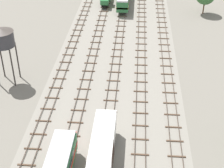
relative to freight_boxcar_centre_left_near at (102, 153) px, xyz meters
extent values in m
plane|color=slate|center=(-0.01, 30.05, -2.45)|extent=(480.00, 480.00, 0.00)
cube|color=gray|center=(-0.01, 30.05, -2.45)|extent=(23.32, 176.00, 0.01)
cube|color=#47382D|center=(-10.39, 31.05, -2.24)|extent=(0.07, 126.00, 0.15)
cube|color=#47382D|center=(-8.95, 31.05, -2.24)|extent=(0.07, 126.00, 0.15)
cube|color=brown|center=(-9.67, -0.45, -2.38)|extent=(2.40, 0.22, 0.14)
cube|color=brown|center=(-9.67, 2.55, -2.38)|extent=(2.40, 0.22, 0.14)
cube|color=brown|center=(-9.67, 5.55, -2.38)|extent=(2.40, 0.22, 0.14)
cube|color=brown|center=(-9.67, 8.55, -2.38)|extent=(2.40, 0.22, 0.14)
cube|color=brown|center=(-9.67, 11.55, -2.38)|extent=(2.40, 0.22, 0.14)
cube|color=brown|center=(-9.67, 14.55, -2.38)|extent=(2.40, 0.22, 0.14)
cube|color=brown|center=(-9.67, 17.55, -2.38)|extent=(2.40, 0.22, 0.14)
cube|color=brown|center=(-9.67, 20.55, -2.38)|extent=(2.40, 0.22, 0.14)
cube|color=brown|center=(-9.67, 23.55, -2.38)|extent=(2.40, 0.22, 0.14)
cube|color=brown|center=(-9.67, 26.55, -2.38)|extent=(2.40, 0.22, 0.14)
cube|color=brown|center=(-9.67, 29.55, -2.38)|extent=(2.40, 0.22, 0.14)
cube|color=brown|center=(-9.67, 32.55, -2.38)|extent=(2.40, 0.22, 0.14)
cube|color=brown|center=(-9.67, 35.55, -2.38)|extent=(2.40, 0.22, 0.14)
cube|color=brown|center=(-9.67, 38.55, -2.38)|extent=(2.40, 0.22, 0.14)
cube|color=brown|center=(-9.67, 41.55, -2.38)|extent=(2.40, 0.22, 0.14)
cube|color=brown|center=(-9.67, 44.55, -2.38)|extent=(2.40, 0.22, 0.14)
cube|color=brown|center=(-9.67, 47.55, -2.38)|extent=(2.40, 0.22, 0.14)
cube|color=brown|center=(-9.67, 50.55, -2.38)|extent=(2.40, 0.22, 0.14)
cube|color=brown|center=(-9.67, 53.55, -2.38)|extent=(2.40, 0.22, 0.14)
cube|color=brown|center=(-9.67, 56.55, -2.38)|extent=(2.40, 0.22, 0.14)
cube|color=brown|center=(-9.67, 59.55, -2.38)|extent=(2.40, 0.22, 0.14)
cube|color=#47382D|center=(-5.56, 31.05, -2.24)|extent=(0.07, 126.00, 0.15)
cube|color=#47382D|center=(-4.12, 31.05, -2.24)|extent=(0.07, 126.00, 0.15)
cube|color=brown|center=(-4.84, -0.45, -2.38)|extent=(2.40, 0.22, 0.14)
cube|color=brown|center=(-4.84, 2.55, -2.38)|extent=(2.40, 0.22, 0.14)
cube|color=brown|center=(-4.84, 5.55, -2.38)|extent=(2.40, 0.22, 0.14)
cube|color=brown|center=(-4.84, 8.55, -2.38)|extent=(2.40, 0.22, 0.14)
cube|color=brown|center=(-4.84, 11.55, -2.38)|extent=(2.40, 0.22, 0.14)
cube|color=brown|center=(-4.84, 14.55, -2.38)|extent=(2.40, 0.22, 0.14)
cube|color=brown|center=(-4.84, 17.55, -2.38)|extent=(2.40, 0.22, 0.14)
cube|color=brown|center=(-4.84, 20.55, -2.38)|extent=(2.40, 0.22, 0.14)
cube|color=brown|center=(-4.84, 23.55, -2.38)|extent=(2.40, 0.22, 0.14)
cube|color=brown|center=(-4.84, 26.55, -2.38)|extent=(2.40, 0.22, 0.14)
cube|color=brown|center=(-4.84, 29.55, -2.38)|extent=(2.40, 0.22, 0.14)
cube|color=brown|center=(-4.84, 32.55, -2.38)|extent=(2.40, 0.22, 0.14)
cube|color=brown|center=(-4.84, 35.55, -2.38)|extent=(2.40, 0.22, 0.14)
cube|color=brown|center=(-4.84, 38.55, -2.38)|extent=(2.40, 0.22, 0.14)
cube|color=brown|center=(-4.84, 41.55, -2.38)|extent=(2.40, 0.22, 0.14)
cube|color=brown|center=(-4.84, 44.55, -2.38)|extent=(2.40, 0.22, 0.14)
cube|color=brown|center=(-4.84, 47.55, -2.38)|extent=(2.40, 0.22, 0.14)
cube|color=brown|center=(-4.84, 50.55, -2.38)|extent=(2.40, 0.22, 0.14)
cube|color=brown|center=(-4.84, 53.55, -2.38)|extent=(2.40, 0.22, 0.14)
cube|color=brown|center=(-4.84, 56.55, -2.38)|extent=(2.40, 0.22, 0.14)
cube|color=brown|center=(-4.84, 59.55, -2.38)|extent=(2.40, 0.22, 0.14)
cube|color=#47382D|center=(-0.72, 31.05, -2.24)|extent=(0.07, 126.00, 0.15)
cube|color=#47382D|center=(0.71, 31.05, -2.24)|extent=(0.07, 126.00, 0.15)
cube|color=brown|center=(-0.01, 2.55, -2.38)|extent=(2.40, 0.22, 0.14)
cube|color=brown|center=(-0.01, 5.55, -2.38)|extent=(2.40, 0.22, 0.14)
cube|color=brown|center=(-0.01, 8.55, -2.38)|extent=(2.40, 0.22, 0.14)
cube|color=brown|center=(-0.01, 11.55, -2.38)|extent=(2.40, 0.22, 0.14)
cube|color=brown|center=(-0.01, 14.55, -2.38)|extent=(2.40, 0.22, 0.14)
cube|color=brown|center=(-0.01, 17.55, -2.38)|extent=(2.40, 0.22, 0.14)
cube|color=brown|center=(-0.01, 20.55, -2.38)|extent=(2.40, 0.22, 0.14)
cube|color=brown|center=(-0.01, 23.55, -2.38)|extent=(2.40, 0.22, 0.14)
cube|color=brown|center=(-0.01, 26.55, -2.38)|extent=(2.40, 0.22, 0.14)
cube|color=brown|center=(-0.01, 29.55, -2.38)|extent=(2.40, 0.22, 0.14)
cube|color=brown|center=(-0.01, 32.55, -2.38)|extent=(2.40, 0.22, 0.14)
cube|color=brown|center=(-0.01, 35.55, -2.38)|extent=(2.40, 0.22, 0.14)
cube|color=brown|center=(-0.01, 38.55, -2.38)|extent=(2.40, 0.22, 0.14)
cube|color=brown|center=(-0.01, 41.55, -2.38)|extent=(2.40, 0.22, 0.14)
cube|color=brown|center=(-0.01, 44.55, -2.38)|extent=(2.40, 0.22, 0.14)
cube|color=brown|center=(-0.01, 47.55, -2.38)|extent=(2.40, 0.22, 0.14)
cube|color=brown|center=(-0.01, 50.55, -2.38)|extent=(2.40, 0.22, 0.14)
cube|color=brown|center=(-0.01, 53.55, -2.38)|extent=(2.40, 0.22, 0.14)
cube|color=brown|center=(-0.01, 56.55, -2.38)|extent=(2.40, 0.22, 0.14)
cube|color=brown|center=(-0.01, 59.55, -2.38)|extent=(2.40, 0.22, 0.14)
cube|color=brown|center=(-0.01, 62.55, -2.38)|extent=(2.40, 0.22, 0.14)
cube|color=#47382D|center=(4.11, 31.05, -2.24)|extent=(0.07, 126.00, 0.15)
cube|color=#47382D|center=(5.54, 31.05, -2.24)|extent=(0.07, 126.00, 0.15)
cube|color=brown|center=(4.82, 2.55, -2.38)|extent=(2.40, 0.22, 0.14)
cube|color=brown|center=(4.82, 5.55, -2.38)|extent=(2.40, 0.22, 0.14)
cube|color=brown|center=(4.82, 8.55, -2.38)|extent=(2.40, 0.22, 0.14)
cube|color=brown|center=(4.82, 11.55, -2.38)|extent=(2.40, 0.22, 0.14)
cube|color=brown|center=(4.82, 14.55, -2.38)|extent=(2.40, 0.22, 0.14)
cube|color=brown|center=(4.82, 17.55, -2.38)|extent=(2.40, 0.22, 0.14)
cube|color=brown|center=(4.82, 20.55, -2.38)|extent=(2.40, 0.22, 0.14)
cube|color=brown|center=(4.82, 23.55, -2.38)|extent=(2.40, 0.22, 0.14)
cube|color=brown|center=(4.82, 26.55, -2.38)|extent=(2.40, 0.22, 0.14)
cube|color=brown|center=(4.82, 29.55, -2.38)|extent=(2.40, 0.22, 0.14)
cube|color=brown|center=(4.82, 32.55, -2.38)|extent=(2.40, 0.22, 0.14)
cube|color=brown|center=(4.82, 35.55, -2.38)|extent=(2.40, 0.22, 0.14)
cube|color=brown|center=(4.82, 38.55, -2.38)|extent=(2.40, 0.22, 0.14)
cube|color=brown|center=(4.82, 41.55, -2.38)|extent=(2.40, 0.22, 0.14)
cube|color=brown|center=(4.82, 44.55, -2.38)|extent=(2.40, 0.22, 0.14)
cube|color=brown|center=(4.82, 47.55, -2.38)|extent=(2.40, 0.22, 0.14)
cube|color=brown|center=(4.82, 50.55, -2.38)|extent=(2.40, 0.22, 0.14)
cube|color=brown|center=(4.82, 53.55, -2.38)|extent=(2.40, 0.22, 0.14)
cube|color=brown|center=(4.82, 56.55, -2.38)|extent=(2.40, 0.22, 0.14)
cube|color=brown|center=(4.82, 59.55, -2.38)|extent=(2.40, 0.22, 0.14)
cube|color=brown|center=(4.82, 62.55, -2.38)|extent=(2.40, 0.22, 0.14)
cube|color=#47382D|center=(8.94, 31.05, -2.24)|extent=(0.07, 126.00, 0.15)
cube|color=#47382D|center=(10.37, 31.05, -2.24)|extent=(0.07, 126.00, 0.15)
cube|color=brown|center=(9.66, 2.55, -2.38)|extent=(2.40, 0.22, 0.14)
cube|color=brown|center=(9.66, 5.55, -2.38)|extent=(2.40, 0.22, 0.14)
cube|color=brown|center=(9.66, 8.55, -2.38)|extent=(2.40, 0.22, 0.14)
cube|color=brown|center=(9.66, 11.55, -2.38)|extent=(2.40, 0.22, 0.14)
cube|color=brown|center=(9.66, 14.55, -2.38)|extent=(2.40, 0.22, 0.14)
cube|color=brown|center=(9.66, 17.55, -2.38)|extent=(2.40, 0.22, 0.14)
cube|color=brown|center=(9.66, 20.55, -2.38)|extent=(2.40, 0.22, 0.14)
cube|color=brown|center=(9.66, 23.55, -2.38)|extent=(2.40, 0.22, 0.14)
cube|color=brown|center=(9.66, 26.55, -2.38)|extent=(2.40, 0.22, 0.14)
cube|color=brown|center=(9.66, 29.55, -2.38)|extent=(2.40, 0.22, 0.14)
cube|color=brown|center=(9.66, 32.55, -2.38)|extent=(2.40, 0.22, 0.14)
cube|color=brown|center=(9.66, 35.55, -2.38)|extent=(2.40, 0.22, 0.14)
cube|color=brown|center=(9.66, 38.55, -2.38)|extent=(2.40, 0.22, 0.14)
cube|color=brown|center=(9.66, 41.55, -2.38)|extent=(2.40, 0.22, 0.14)
cube|color=brown|center=(9.66, 44.55, -2.38)|extent=(2.40, 0.22, 0.14)
cube|color=brown|center=(9.66, 47.55, -2.38)|extent=(2.40, 0.22, 0.14)
cube|color=brown|center=(9.66, 50.55, -2.38)|extent=(2.40, 0.22, 0.14)
cube|color=brown|center=(9.66, 53.55, -2.38)|extent=(2.40, 0.22, 0.14)
cube|color=brown|center=(9.66, 56.55, -2.38)|extent=(2.40, 0.22, 0.14)
cube|color=brown|center=(9.66, 59.55, -2.38)|extent=(2.40, 0.22, 0.14)
cube|color=brown|center=(9.66, 62.55, -2.38)|extent=(2.40, 0.22, 0.14)
cube|color=red|center=(-4.84, 2.35, -0.15)|extent=(2.67, 0.50, 2.34)
cylinder|color=black|center=(-5.56, 0.00, -1.74)|extent=(0.13, 0.84, 0.84)
cylinder|color=black|center=(-4.12, 0.00, -1.74)|extent=(0.13, 0.84, 0.84)
cube|color=black|center=(-4.84, -0.90, -1.74)|extent=(1.68, 2.20, 0.24)
cube|color=white|center=(-0.01, 0.00, 0.04)|extent=(2.80, 14.00, 2.80)
cube|color=black|center=(1.42, 0.00, -0.10)|extent=(0.08, 2.80, 2.24)
cylinder|color=black|center=(-0.72, 3.86, -1.76)|extent=(0.13, 0.80, 0.80)
cylinder|color=black|center=(0.71, 3.86, -1.76)|extent=(0.13, 0.80, 0.80)
cylinder|color=black|center=(-0.72, 5.66, -1.76)|extent=(0.13, 0.80, 0.80)
cylinder|color=black|center=(0.71, 5.66, -1.76)|extent=(0.13, 0.80, 0.80)
cube|color=black|center=(-0.01, 4.76, -1.76)|extent=(1.68, 2.20, 0.24)
cube|color=#286638|center=(-4.84, 56.28, -0.68)|extent=(2.13, 2.88, 1.17)
cylinder|color=black|center=(-5.56, 55.38, -1.71)|extent=(0.14, 0.90, 0.90)
cylinder|color=black|center=(-4.12, 55.38, -1.71)|extent=(0.14, 0.90, 0.90)
cylinder|color=black|center=(-5.56, 57.18, -1.71)|extent=(0.14, 0.90, 0.90)
cylinder|color=black|center=(-4.12, 57.18, -1.71)|extent=(0.14, 0.90, 0.90)
cube|color=black|center=(-4.84, 56.28, -1.71)|extent=(1.68, 2.20, 0.24)
cylinder|color=black|center=(-0.72, 52.35, -1.74)|extent=(0.13, 0.84, 0.84)
cylinder|color=black|center=(0.71, 52.35, -1.74)|extent=(0.13, 0.84, 0.84)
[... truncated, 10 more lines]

